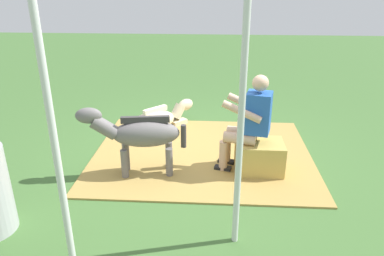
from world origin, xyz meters
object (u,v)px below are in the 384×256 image
object	(u,v)px
person_seated	(249,121)
tent_pole_mid	(54,140)
pony_standing	(139,134)
tent_pole_left	(241,123)
pony_lying	(157,121)
hay_bale	(259,157)

from	to	relation	value
person_seated	tent_pole_mid	world-z (taller)	tent_pole_mid
pony_standing	tent_pole_mid	xyz separation A→B (m)	(0.29, 1.66, 0.66)
pony_standing	tent_pole_left	world-z (taller)	tent_pole_left
person_seated	pony_lying	distance (m)	1.93
pony_standing	tent_pole_mid	bearing A→B (deg)	80.08
pony_lying	tent_pole_mid	bearing A→B (deg)	84.84
hay_bale	pony_standing	bearing A→B (deg)	5.72
hay_bale	tent_pole_mid	world-z (taller)	tent_pole_mid
tent_pole_left	tent_pole_mid	size ratio (longest dim) A/B	1.00
hay_bale	tent_pole_left	xyz separation A→B (m)	(0.37, 1.39, 1.02)
hay_bale	pony_standing	size ratio (longest dim) A/B	0.46
person_seated	pony_standing	world-z (taller)	person_seated
pony_lying	tent_pole_left	size ratio (longest dim) A/B	0.47
person_seated	tent_pole_mid	distance (m)	2.53
pony_standing	tent_pole_mid	distance (m)	1.81
pony_standing	tent_pole_left	xyz separation A→B (m)	(-1.16, 1.23, 0.66)
pony_standing	hay_bale	bearing A→B (deg)	-174.28
pony_standing	pony_lying	bearing A→B (deg)	-89.54
tent_pole_left	tent_pole_mid	distance (m)	1.51
hay_bale	tent_pole_mid	bearing A→B (deg)	44.92
pony_lying	tent_pole_left	xyz separation A→B (m)	(-1.17, 2.66, 1.04)
tent_pole_mid	hay_bale	bearing A→B (deg)	-135.08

